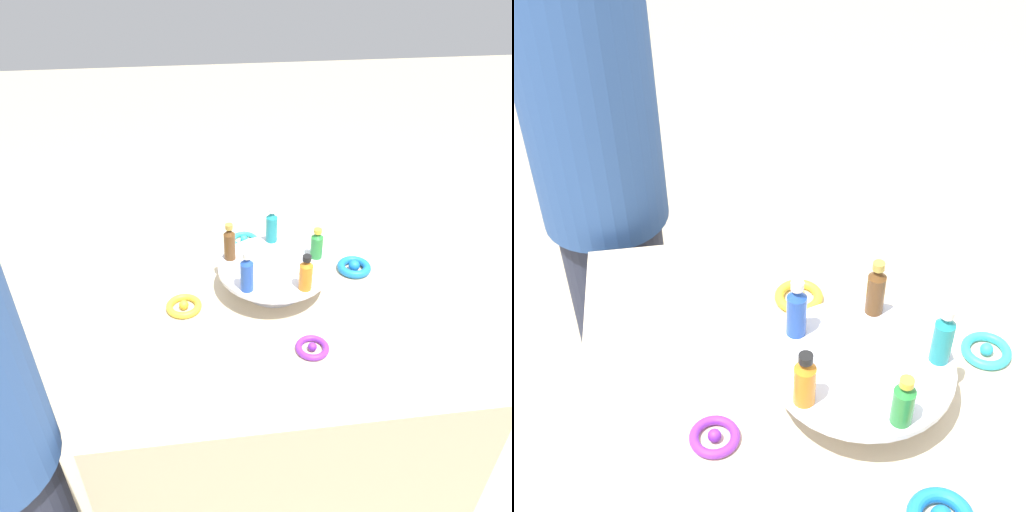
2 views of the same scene
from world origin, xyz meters
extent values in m
cylinder|color=silver|center=(0.00, 0.00, 0.79)|extent=(0.18, 0.18, 0.01)
cylinder|color=silver|center=(0.00, 0.00, 0.83)|extent=(0.09, 0.09, 0.06)
cylinder|color=silver|center=(0.00, 0.00, 0.87)|extent=(0.32, 0.32, 0.01)
cylinder|color=#288438|center=(-0.03, 0.13, 0.91)|extent=(0.04, 0.04, 0.07)
cone|color=#288438|center=(-0.03, 0.13, 0.95)|extent=(0.03, 0.03, 0.01)
cylinder|color=gold|center=(-0.03, 0.13, 0.96)|extent=(0.02, 0.02, 0.01)
cylinder|color=teal|center=(-0.13, 0.01, 0.91)|extent=(0.03, 0.03, 0.08)
cone|color=teal|center=(-0.13, 0.01, 0.96)|extent=(0.03, 0.03, 0.02)
cylinder|color=silver|center=(-0.13, 0.01, 0.98)|extent=(0.02, 0.02, 0.01)
cylinder|color=brown|center=(-0.05, -0.12, 0.91)|extent=(0.03, 0.03, 0.08)
cone|color=brown|center=(-0.05, -0.12, 0.96)|extent=(0.03, 0.03, 0.02)
cylinder|color=#B79338|center=(-0.05, -0.12, 0.98)|extent=(0.02, 0.02, 0.01)
cylinder|color=#234CAD|center=(0.10, -0.09, 0.91)|extent=(0.04, 0.04, 0.08)
cone|color=#234CAD|center=(0.10, -0.09, 0.97)|extent=(0.03, 0.03, 0.02)
cylinder|color=silver|center=(0.10, -0.09, 0.98)|extent=(0.02, 0.02, 0.02)
cylinder|color=orange|center=(0.11, 0.07, 0.91)|extent=(0.04, 0.04, 0.07)
cone|color=orange|center=(0.11, 0.07, 0.96)|extent=(0.03, 0.03, 0.02)
cylinder|color=black|center=(0.11, 0.07, 0.97)|extent=(0.02, 0.02, 0.01)
torus|color=#2DB7CC|center=(-0.26, -0.06, 0.80)|extent=(0.09, 0.09, 0.02)
sphere|color=#2DB7CC|center=(-0.26, -0.06, 0.80)|extent=(0.02, 0.02, 0.02)
torus|color=gold|center=(0.06, -0.26, 0.80)|extent=(0.10, 0.10, 0.02)
sphere|color=gold|center=(0.06, -0.26, 0.80)|extent=(0.03, 0.03, 0.03)
torus|color=purple|center=(0.26, 0.06, 0.80)|extent=(0.09, 0.09, 0.02)
sphere|color=purple|center=(0.26, 0.06, 0.80)|extent=(0.02, 0.02, 0.02)
cylinder|color=#282D42|center=(0.46, -0.68, 0.37)|extent=(0.26, 0.26, 0.75)
cylinder|color=#2D5193|center=(0.46, -0.68, 1.18)|extent=(0.30, 0.30, 0.86)
camera|label=1|loc=(1.14, -0.20, 1.70)|focal=35.00mm
camera|label=2|loc=(0.29, 0.80, 1.77)|focal=50.00mm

